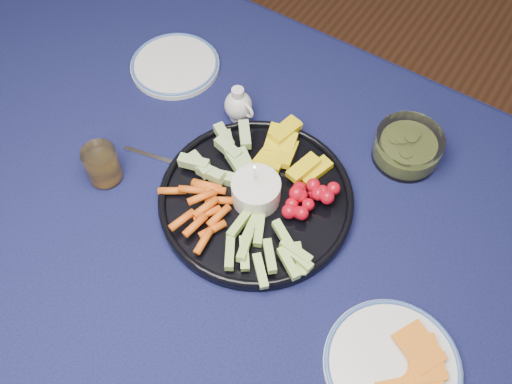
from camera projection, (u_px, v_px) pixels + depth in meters
The scene contains 8 objects.
dining_table at pixel (231, 235), 1.16m from camera, with size 1.67×1.07×0.75m.
crudite_platter at pixel (255, 196), 1.08m from camera, with size 0.37×0.37×0.12m.
creamer_pitcher at pixel (239, 105), 1.18m from camera, with size 0.07×0.06×0.08m.
pickle_bowl at pixel (407, 148), 1.13m from camera, with size 0.13×0.13×0.06m.
cheese_plate at pixel (393, 364), 0.92m from camera, with size 0.22×0.22×0.03m.
juice_tumbler at pixel (103, 166), 1.10m from camera, with size 0.07×0.07×0.08m.
fork_left at pixel (167, 161), 1.15m from camera, with size 0.16×0.05×0.00m.
side_plate_extra at pixel (175, 65), 1.28m from camera, with size 0.20×0.20×0.02m.
Camera 1 is at (0.35, -0.43, 1.68)m, focal length 40.00 mm.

